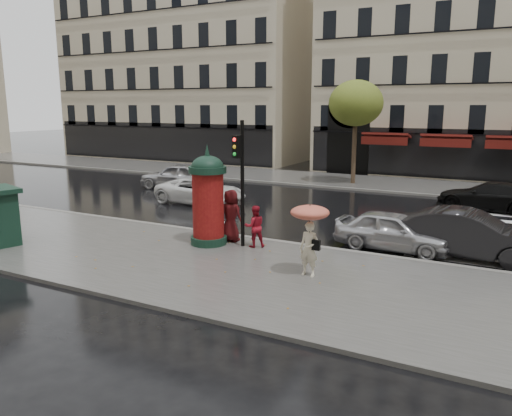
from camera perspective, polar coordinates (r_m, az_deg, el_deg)
The scene contains 18 objects.
ground at distance 15.97m, azimuth -1.31°, elevation -6.82°, with size 160.00×160.00×0.00m, color black.
near_sidewalk at distance 15.54m, azimuth -2.21°, elevation -7.13°, with size 90.00×7.00×0.12m, color #474744.
far_sidewalk at distance 33.43m, azimuth 14.78°, elevation 2.66°, with size 90.00×6.00×0.12m, color #474744.
near_kerb at distance 18.51m, azimuth 3.23°, elevation -4.01°, with size 90.00×0.25×0.14m, color slate.
far_kerb at distance 30.55m, azimuth 13.48°, elevation 1.93°, with size 90.00×0.25×0.14m, color slate.
zebra_crossing at distance 23.41m, azimuth 23.76°, elevation -1.82°, with size 3.60×11.75×0.01m, color silver.
bldg_far_left at distance 52.64m, azimuth -6.66°, elevation 18.40°, with size 24.00×14.00×22.90m.
tree_far_left at distance 32.60m, azimuth 11.35°, elevation 11.62°, with size 3.40×3.40×6.64m.
woman_umbrella at distance 14.57m, azimuth 6.15°, elevation -2.32°, with size 1.13×1.13×2.18m.
woman_red at distance 17.63m, azimuth -0.15°, elevation -2.11°, with size 0.73×0.57×1.49m, color maroon.
man_burgundy at distance 18.36m, azimuth -2.89°, elevation -0.87°, with size 0.94×0.61×1.93m, color #470E10.
morris_column at distance 17.91m, azimuth -5.51°, elevation 1.29°, with size 1.35×1.35×3.62m.
traffic_light at distance 17.33m, azimuth -1.78°, elevation 4.20°, with size 0.33×0.44×4.45m.
car_silver at distance 18.33m, azimuth 15.45°, elevation -2.53°, with size 1.66×4.12×1.41m, color #B9B9BE.
car_darkgrey at distance 18.21m, azimuth 23.10°, elevation -2.80°, with size 1.71×4.91×1.62m, color black.
car_white at distance 26.13m, azimuth -6.34°, elevation 1.93°, with size 2.26×4.90×1.36m, color white.
car_black at distance 26.95m, azimuth 25.12°, elevation 1.24°, with size 1.97×4.84×1.41m, color black.
car_far_silver at distance 31.09m, azimuth -8.94°, elevation 3.64°, with size 1.90×4.71×1.61m, color silver.
Camera 1 is at (7.40, -13.22, 5.06)m, focal length 35.00 mm.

